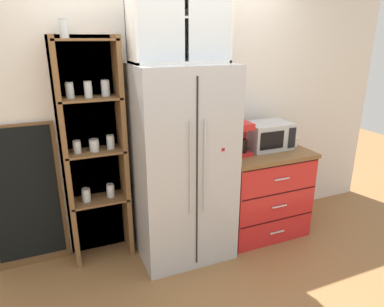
% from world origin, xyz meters
% --- Properties ---
extents(ground_plane, '(10.71, 10.71, 0.00)m').
position_xyz_m(ground_plane, '(0.00, 0.00, 0.00)').
color(ground_plane, olive).
extents(wall_back_cream, '(5.01, 0.10, 2.55)m').
position_xyz_m(wall_back_cream, '(0.00, 0.40, 1.27)').
color(wall_back_cream, silver).
rests_on(wall_back_cream, ground).
extents(refrigerator, '(0.82, 0.70, 1.74)m').
position_xyz_m(refrigerator, '(0.00, 0.01, 0.87)').
color(refrigerator, '#B7BABF').
rests_on(refrigerator, ground).
extents(pantry_shelf_column, '(0.56, 0.30, 2.07)m').
position_xyz_m(pantry_shelf_column, '(-0.71, 0.29, 1.02)').
color(pantry_shelf_column, brown).
rests_on(pantry_shelf_column, ground).
extents(counter_cabinet, '(0.87, 0.66, 0.88)m').
position_xyz_m(counter_cabinet, '(0.87, 0.04, 0.44)').
color(counter_cabinet, red).
rests_on(counter_cabinet, ground).
extents(microwave, '(0.44, 0.33, 0.26)m').
position_xyz_m(microwave, '(0.95, 0.09, 1.01)').
color(microwave, '#B7BABF').
rests_on(microwave, counter_cabinet).
extents(coffee_maker, '(0.17, 0.20, 0.31)m').
position_xyz_m(coffee_maker, '(0.60, 0.04, 1.04)').
color(coffee_maker, red).
rests_on(coffee_maker, counter_cabinet).
extents(mug_cream, '(0.11, 0.07, 0.09)m').
position_xyz_m(mug_cream, '(1.23, 0.03, 0.93)').
color(mug_cream, silver).
rests_on(mug_cream, counter_cabinet).
extents(mug_red, '(0.12, 0.08, 0.09)m').
position_xyz_m(mug_red, '(0.87, -0.02, 0.93)').
color(mug_red, red).
rests_on(mug_red, counter_cabinet).
extents(bottle_green, '(0.06, 0.06, 0.24)m').
position_xyz_m(bottle_green, '(0.87, 0.00, 0.99)').
color(bottle_green, '#285B33').
rests_on(bottle_green, counter_cabinet).
extents(upper_cabinet, '(0.79, 0.32, 0.68)m').
position_xyz_m(upper_cabinet, '(-0.00, 0.06, 2.08)').
color(upper_cabinet, silver).
rests_on(upper_cabinet, refrigerator).
extents(chalkboard_menu, '(0.60, 0.04, 1.28)m').
position_xyz_m(chalkboard_menu, '(-1.31, 0.33, 0.65)').
color(chalkboard_menu, brown).
rests_on(chalkboard_menu, ground).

